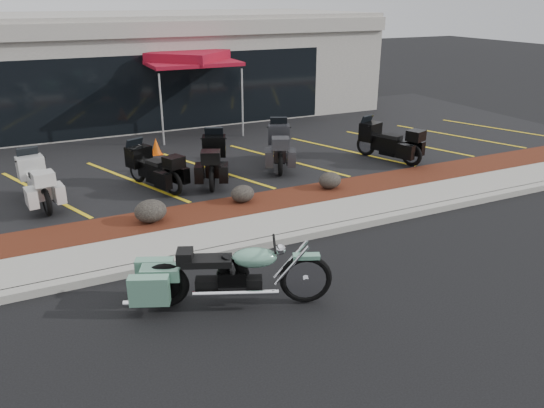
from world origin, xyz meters
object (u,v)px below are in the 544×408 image
hero_cruiser (306,272)px  popup_canopy (188,59)px  traffic_cone (156,146)px  touring_white (31,172)px

hero_cruiser → popup_canopy: popup_canopy is taller
traffic_cone → popup_canopy: bearing=51.6°
hero_cruiser → traffic_cone: size_ratio=6.32×
touring_white → popup_canopy: bearing=-57.7°
touring_white → traffic_cone: touring_white is taller
touring_white → traffic_cone: size_ratio=4.13×
hero_cruiser → popup_canopy: 11.69m
traffic_cone → touring_white: bearing=-147.4°
touring_white → popup_canopy: (5.39, 4.60, 1.89)m
hero_cruiser → popup_canopy: (1.68, 11.38, 2.08)m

